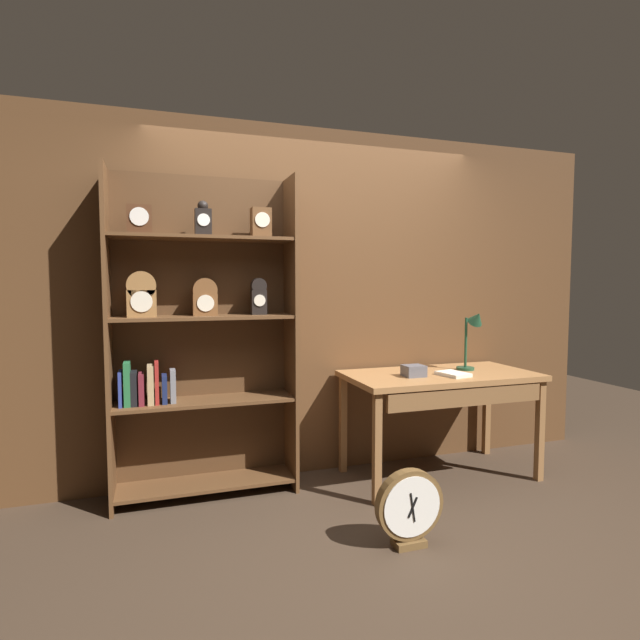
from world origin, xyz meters
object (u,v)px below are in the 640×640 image
object	(u,v)px
workbench	(442,385)
toolbox_small	(414,371)
desk_lamp	(473,331)
bookshelf	(199,335)
round_clock_large	(409,507)
open_repair_manual	(453,374)

from	to	relation	value
workbench	toolbox_small	size ratio (longest dim) A/B	9.50
workbench	desk_lamp	size ratio (longest dim) A/B	2.96
bookshelf	desk_lamp	bearing A→B (deg)	-5.53
toolbox_small	workbench	bearing A→B (deg)	8.00
desk_lamp	toolbox_small	xyz separation A→B (m)	(-0.56, -0.09, -0.26)
workbench	toolbox_small	distance (m)	0.29
round_clock_large	bookshelf	bearing A→B (deg)	133.93
round_clock_large	open_repair_manual	bearing A→B (deg)	44.30
toolbox_small	desk_lamp	bearing A→B (deg)	9.28
bookshelf	desk_lamp	size ratio (longest dim) A/B	4.60
toolbox_small	round_clock_large	xyz separation A→B (m)	(-0.45, -0.78, -0.60)
bookshelf	open_repair_manual	bearing A→B (deg)	-11.37
bookshelf	toolbox_small	xyz separation A→B (m)	(1.47, -0.29, -0.27)
toolbox_small	open_repair_manual	xyz separation A→B (m)	(0.28, -0.07, -0.03)
desk_lamp	toolbox_small	world-z (taller)	desk_lamp
bookshelf	open_repair_manual	world-z (taller)	bookshelf
bookshelf	open_repair_manual	xyz separation A→B (m)	(1.76, -0.35, -0.30)
desk_lamp	round_clock_large	size ratio (longest dim) A/B	1.10
bookshelf	toolbox_small	size ratio (longest dim) A/B	14.74
workbench	desk_lamp	bearing A→B (deg)	10.37
open_repair_manual	bookshelf	bearing A→B (deg)	157.12
bookshelf	workbench	bearing A→B (deg)	-8.29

